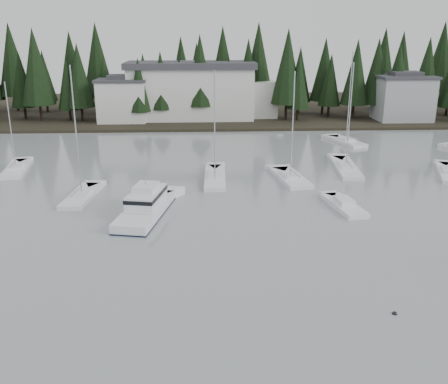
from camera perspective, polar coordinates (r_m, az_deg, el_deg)
The scene contains 15 objects.
far_shore_land at distance 115.90m, azimuth -1.10°, elevation 9.46°, with size 240.00×54.00×1.00m, color black.
conifer_treeline at distance 105.04m, azimuth -0.93°, elevation 8.57°, with size 200.00×22.00×20.00m, color black, non-canonical shape.
house_west at distance 98.52m, azimuth -11.51°, elevation 10.33°, with size 9.54×7.42×8.75m.
house_east_a at distance 104.00m, azimuth 19.79°, elevation 10.17°, with size 10.60×8.48×9.25m.
harbor_inn at distance 100.57m, azimuth -2.60°, elevation 11.46°, with size 29.50×11.50×10.90m.
cabin_cruiser_center at distance 49.12m, azimuth -8.93°, elevation -1.82°, with size 5.35×11.16×4.61m.
sailboat_0 at distance 60.33m, azimuth -1.04°, elevation 1.54°, with size 2.78×10.38×13.47m.
sailboat_1 at distance 60.66m, azimuth 7.60°, elevation 1.47°, with size 4.06×8.84×13.35m.
sailboat_2 at distance 69.46m, azimuth -22.65°, elevation 2.33°, with size 3.82×9.12×11.78m.
sailboat_4 at distance 55.65m, azimuth -15.92°, elevation -0.57°, with size 3.20×8.43×14.46m.
sailboat_5 at distance 68.24m, azimuth 24.27°, elevation 1.86°, with size 5.43×9.84×11.07m.
sailboat_8 at distance 82.57m, azimuth 13.77°, elevation 5.54°, with size 4.98×8.69×14.72m.
sailboat_9 at distance 66.59m, azimuth 13.73°, elevation 2.60°, with size 3.66×11.03×14.03m.
runabout_1 at distance 52.01m, azimuth 13.52°, elevation -1.63°, with size 3.31×7.24×1.42m.
mooring_buoy_dark at distance 34.32m, azimuth 18.91°, elevation -13.05°, with size 0.34×0.34×0.34m, color black.
Camera 1 is at (-3.11, -17.58, 17.12)m, focal length 40.00 mm.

